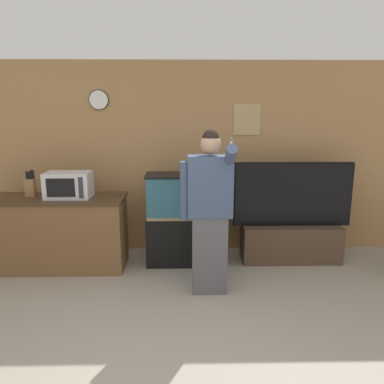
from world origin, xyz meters
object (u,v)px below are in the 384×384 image
Objects in this scene: counter_island at (57,233)px; aquarium_on_stand at (184,219)px; microwave at (69,185)px; knife_block at (30,186)px; tv_on_stand at (291,232)px; person_standing at (209,211)px.

counter_island is 1.45× the size of aquarium_on_stand.
counter_island is 0.64m from microwave.
knife_block reaches higher than aquarium_on_stand.
tv_on_stand reaches higher than counter_island.
tv_on_stand is (2.99, 0.17, -0.07)m from counter_island.
counter_island is 3.00m from tv_on_stand.
aquarium_on_stand reaches higher than counter_island.
microwave is 0.35× the size of tv_on_stand.
microwave is 0.51m from knife_block.
tv_on_stand is 0.87× the size of person_standing.
knife_block is 3.36m from tv_on_stand.
counter_island is 1.60m from aquarium_on_stand.
microwave is 1.79m from person_standing.
tv_on_stand is at bearing 3.31° from counter_island.
aquarium_on_stand is 0.91m from person_standing.
person_standing is at bearing -18.88° from knife_block.
tv_on_stand is at bearing 1.82° from aquarium_on_stand.
person_standing reaches higher than aquarium_on_stand.
counter_island is at bearing -175.37° from aquarium_on_stand.
microwave is at bearing -173.73° from aquarium_on_stand.
microwave reaches higher than aquarium_on_stand.
aquarium_on_stand is at bearing -178.18° from tv_on_stand.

